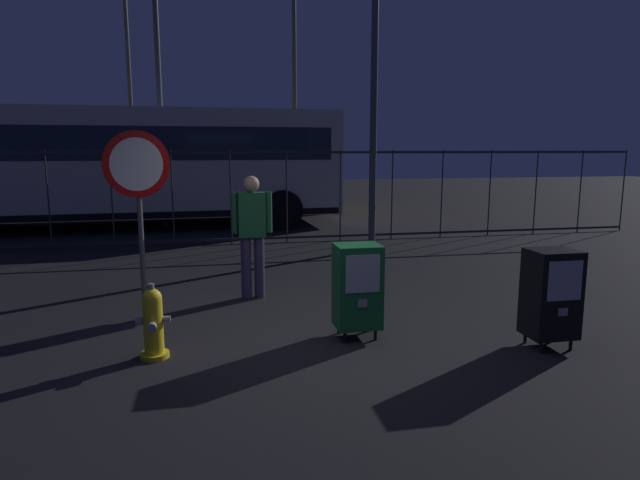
# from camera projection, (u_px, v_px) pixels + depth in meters

# --- Properties ---
(ground_plane) EXTENTS (60.00, 60.00, 0.00)m
(ground_plane) POSITION_uv_depth(u_px,v_px,m) (315.00, 344.00, 5.67)
(ground_plane) COLOR black
(fire_hydrant) EXTENTS (0.33, 0.32, 0.75)m
(fire_hydrant) POSITION_uv_depth(u_px,v_px,m) (153.00, 323.00, 5.25)
(fire_hydrant) COLOR yellow
(fire_hydrant) RESTS_ON ground_plane
(newspaper_box_primary) EXTENTS (0.48, 0.42, 1.02)m
(newspaper_box_primary) POSITION_uv_depth(u_px,v_px,m) (357.00, 286.00, 5.80)
(newspaper_box_primary) COLOR black
(newspaper_box_primary) RESTS_ON ground_plane
(newspaper_box_secondary) EXTENTS (0.48, 0.42, 1.02)m
(newspaper_box_secondary) POSITION_uv_depth(u_px,v_px,m) (551.00, 293.00, 5.50)
(newspaper_box_secondary) COLOR black
(newspaper_box_secondary) RESTS_ON ground_plane
(stop_sign) EXTENTS (0.71, 0.31, 2.23)m
(stop_sign) POSITION_uv_depth(u_px,v_px,m) (138.00, 186.00, 6.15)
(stop_sign) COLOR #4C4F54
(stop_sign) RESTS_ON ground_plane
(pedestrian) EXTENTS (0.55, 0.22, 1.67)m
(pedestrian) POSITION_uv_depth(u_px,v_px,m) (252.00, 230.00, 7.29)
(pedestrian) COLOR #382D51
(pedestrian) RESTS_ON ground_plane
(fence_barrier) EXTENTS (18.03, 0.04, 2.00)m
(fence_barrier) POSITION_uv_depth(u_px,v_px,m) (259.00, 196.00, 11.60)
(fence_barrier) COLOR #2D2D33
(fence_barrier) RESTS_ON ground_plane
(bus_near) EXTENTS (10.58, 3.07, 3.00)m
(bus_near) POSITION_uv_depth(u_px,v_px,m) (132.00, 161.00, 13.81)
(bus_near) COLOR beige
(bus_near) RESTS_ON ground_plane
(bus_far) EXTENTS (10.59, 3.10, 3.00)m
(bus_far) POSITION_uv_depth(u_px,v_px,m) (173.00, 159.00, 17.41)
(bus_far) COLOR gold
(bus_far) RESTS_ON ground_plane
(street_light_near_left) EXTENTS (0.32, 0.32, 7.75)m
(street_light_near_left) POSITION_uv_depth(u_px,v_px,m) (294.00, 72.00, 17.27)
(street_light_near_left) COLOR #4C4F54
(street_light_near_left) RESTS_ON ground_plane
(street_light_near_right) EXTENTS (0.32, 0.32, 7.05)m
(street_light_near_right) POSITION_uv_depth(u_px,v_px,m) (375.00, 40.00, 10.41)
(street_light_near_right) COLOR #4C4F54
(street_light_near_right) RESTS_ON ground_plane
(street_light_far_left) EXTENTS (0.32, 0.32, 8.24)m
(street_light_far_left) POSITION_uv_depth(u_px,v_px,m) (157.00, 41.00, 13.64)
(street_light_far_left) COLOR #4C4F54
(street_light_far_left) RESTS_ON ground_plane
(street_light_far_right) EXTENTS (0.32, 0.32, 8.53)m
(street_light_far_right) POSITION_uv_depth(u_px,v_px,m) (129.00, 68.00, 19.07)
(street_light_far_right) COLOR #4C4F54
(street_light_far_right) RESTS_ON ground_plane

